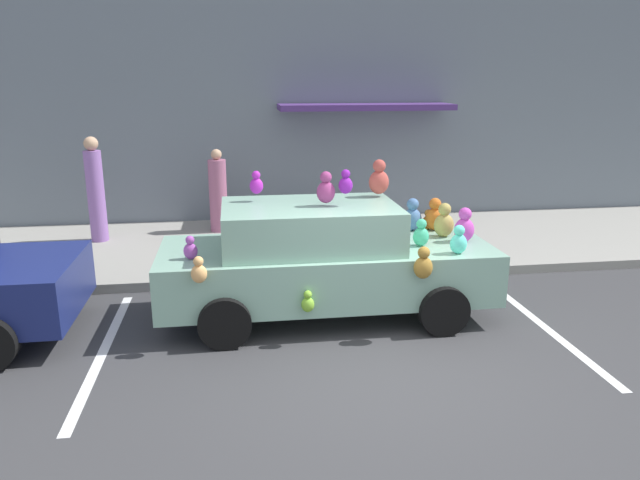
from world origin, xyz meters
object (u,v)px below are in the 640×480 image
object	(u,v)px
plush_covered_car	(325,259)
teddy_bear_on_sidewalk	(341,243)
pedestrian_walking_past	(96,192)
pedestrian_near_shopfront	(218,194)

from	to	relation	value
plush_covered_car	teddy_bear_on_sidewalk	world-z (taller)	plush_covered_car
pedestrian_walking_past	teddy_bear_on_sidewalk	bearing A→B (deg)	-22.79
teddy_bear_on_sidewalk	pedestrian_near_shopfront	world-z (taller)	pedestrian_near_shopfront
plush_covered_car	pedestrian_near_shopfront	distance (m)	4.55
pedestrian_near_shopfront	pedestrian_walking_past	size ratio (longest dim) A/B	0.84
teddy_bear_on_sidewalk	pedestrian_near_shopfront	bearing A→B (deg)	132.95
pedestrian_near_shopfront	teddy_bear_on_sidewalk	bearing A→B (deg)	-47.05
pedestrian_near_shopfront	pedestrian_walking_past	bearing A→B (deg)	-169.22
plush_covered_car	pedestrian_near_shopfront	world-z (taller)	plush_covered_car
plush_covered_car	teddy_bear_on_sidewalk	distance (m)	2.18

